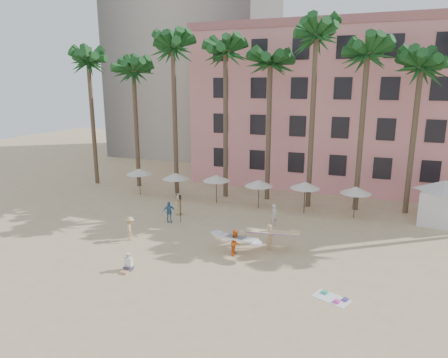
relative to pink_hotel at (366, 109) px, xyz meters
The scene contains 11 objects.
ground 28.09m from the pink_hotel, 105.07° to the right, with size 120.00×120.00×0.00m, color #D1B789.
pink_hotel is the anchor object (origin of this frame).
palm_row 13.71m from the pink_hotel, 120.56° to the right, with size 44.40×5.40×16.30m.
umbrella_row 17.73m from the pink_hotel, 126.53° to the right, with size 22.50×2.70×2.73m.
cabana 15.26m from the pink_hotel, 62.86° to the right, with size 5.44×5.44×3.50m.
beach_towel 28.03m from the pink_hotel, 90.72° to the right, with size 2.05×1.63×0.14m.
carrier_yellow 23.64m from the pink_hotel, 102.39° to the right, with size 3.27×1.77×1.77m.
carrier_white 25.44m from the pink_hotel, 105.95° to the right, with size 3.04×1.47×1.63m.
beachgoers 25.00m from the pink_hotel, 121.88° to the right, with size 9.65×7.15×1.76m.
paddle 24.00m from the pink_hotel, 123.47° to the right, with size 0.18×0.04×2.23m.
seated_man 31.19m from the pink_hotel, 113.11° to the right, with size 0.46×0.80×1.04m.
Camera 1 is at (7.87, -19.94, 10.65)m, focal length 32.00 mm.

